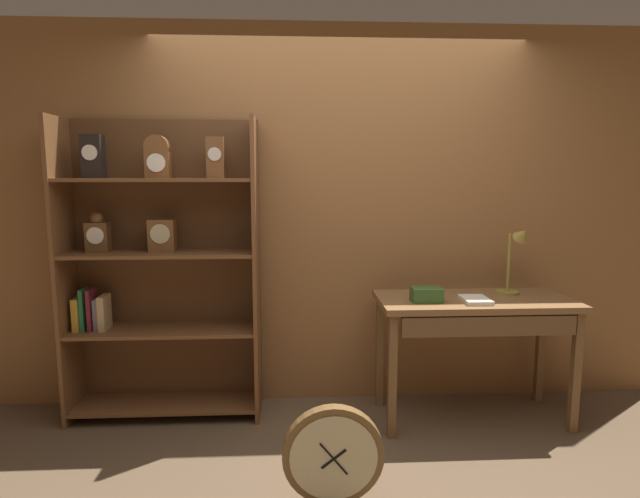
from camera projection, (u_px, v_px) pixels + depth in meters
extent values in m
cube|color=brown|center=(339.00, 218.00, 3.57)|extent=(4.80, 0.05, 2.60)
cube|color=brown|center=(66.00, 272.00, 3.29)|extent=(0.02, 0.36, 1.96)
cube|color=brown|center=(256.00, 271.00, 3.35)|extent=(0.02, 0.36, 1.96)
cube|color=brown|center=(168.00, 267.00, 3.49)|extent=(1.24, 0.01, 1.96)
cube|color=brown|center=(168.00, 403.00, 3.45)|extent=(1.19, 0.34, 0.02)
cube|color=brown|center=(165.00, 330.00, 3.38)|extent=(1.19, 0.34, 0.02)
cube|color=brown|center=(161.00, 254.00, 3.30)|extent=(1.19, 0.34, 0.02)
cube|color=brown|center=(158.00, 180.00, 3.24)|extent=(1.19, 0.34, 0.02)
cube|color=black|center=(93.00, 156.00, 3.20)|extent=(0.12, 0.10, 0.27)
cylinder|color=silver|center=(89.00, 152.00, 3.14)|extent=(0.09, 0.01, 0.09)
cube|color=brown|center=(98.00, 237.00, 3.29)|extent=(0.14, 0.09, 0.19)
sphere|color=brown|center=(97.00, 219.00, 3.28)|extent=(0.08, 0.08, 0.08)
cylinder|color=silver|center=(95.00, 236.00, 3.24)|extent=(0.11, 0.01, 0.11)
cube|color=brown|center=(158.00, 165.00, 3.21)|extent=(0.15, 0.08, 0.16)
cylinder|color=brown|center=(157.00, 147.00, 3.19)|extent=(0.15, 0.08, 0.15)
cylinder|color=white|center=(156.00, 163.00, 3.16)|extent=(0.11, 0.01, 0.11)
cube|color=brown|center=(162.00, 236.00, 3.30)|extent=(0.16, 0.11, 0.21)
cylinder|color=#C6B78C|center=(160.00, 234.00, 3.25)|extent=(0.12, 0.01, 0.12)
cube|color=brown|center=(216.00, 158.00, 3.22)|extent=(0.11, 0.10, 0.25)
cylinder|color=silver|center=(214.00, 154.00, 3.16)|extent=(0.08, 0.01, 0.08)
cube|color=#B78C2D|center=(79.00, 314.00, 3.33)|extent=(0.04, 0.14, 0.21)
cube|color=#236638|center=(85.00, 309.00, 3.33)|extent=(0.03, 0.13, 0.27)
cube|color=maroon|center=(92.00, 309.00, 3.33)|extent=(0.02, 0.13, 0.27)
cube|color=slate|center=(99.00, 314.00, 3.35)|extent=(0.04, 0.12, 0.20)
cube|color=tan|center=(104.00, 312.00, 3.34)|extent=(0.04, 0.15, 0.23)
cube|color=brown|center=(475.00, 301.00, 3.30)|extent=(1.24, 0.55, 0.04)
cube|color=brown|center=(392.00, 377.00, 3.11)|extent=(0.05, 0.05, 0.77)
cube|color=brown|center=(576.00, 373.00, 3.17)|extent=(0.05, 0.05, 0.77)
cube|color=brown|center=(380.00, 351.00, 3.56)|extent=(0.05, 0.05, 0.77)
cube|color=brown|center=(540.00, 349.00, 3.62)|extent=(0.05, 0.05, 0.77)
cube|color=brown|center=(489.00, 326.00, 3.06)|extent=(1.06, 0.03, 0.12)
cylinder|color=olive|center=(507.00, 292.00, 3.41)|extent=(0.15, 0.15, 0.02)
cylinder|color=olive|center=(509.00, 262.00, 3.39)|extent=(0.02, 0.02, 0.39)
cone|color=olive|center=(523.00, 234.00, 3.31)|extent=(0.12, 0.14, 0.12)
cube|color=#2D5123|center=(427.00, 295.00, 3.20)|extent=(0.19, 0.12, 0.09)
cube|color=silver|center=(475.00, 300.00, 3.20)|extent=(0.16, 0.22, 0.02)
cylinder|color=brown|center=(333.00, 455.00, 2.43)|extent=(0.48, 0.06, 0.48)
cylinder|color=#C6B78C|center=(334.00, 458.00, 2.40)|extent=(0.42, 0.01, 0.42)
cube|color=black|center=(334.00, 459.00, 2.40)|extent=(0.12, 0.01, 0.10)
cube|color=black|center=(334.00, 459.00, 2.40)|extent=(0.13, 0.01, 0.16)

